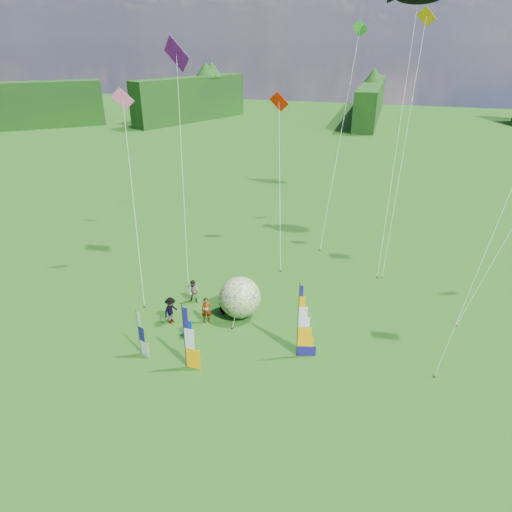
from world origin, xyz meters
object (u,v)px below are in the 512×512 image
(side_banner_left, at_px, (184,338))
(camp_chair, at_px, (187,330))
(spectator_a, at_px, (206,310))
(spectator_c, at_px, (171,310))
(kite_whale, at_px, (400,121))
(side_banner_far, at_px, (139,333))
(bol_inflatable, at_px, (240,297))
(spectator_b, at_px, (194,292))
(feather_banner_main, at_px, (298,322))
(spectator_d, at_px, (222,303))

(side_banner_left, height_order, camp_chair, side_banner_left)
(spectator_a, height_order, camp_chair, spectator_a)
(spectator_c, xyz_separation_m, camp_chair, (1.52, -1.10, -0.41))
(camp_chair, bearing_deg, spectator_a, 62.12)
(spectator_c, height_order, camp_chair, spectator_c)
(spectator_a, bearing_deg, camp_chair, -133.22)
(spectator_c, bearing_deg, kite_whale, -24.74)
(side_banner_far, xyz_separation_m, bol_inflatable, (4.11, 5.26, -0.10))
(side_banner_far, bearing_deg, camp_chair, 71.02)
(side_banner_far, xyz_separation_m, spectator_c, (0.28, 3.28, -0.53))
(spectator_c, bearing_deg, spectator_b, 4.89)
(feather_banner_main, xyz_separation_m, side_banner_far, (-8.39, -2.27, -0.84))
(side_banner_far, bearing_deg, side_banner_left, 14.08)
(bol_inflatable, xyz_separation_m, spectator_b, (-3.44, 0.64, -0.50))
(feather_banner_main, relative_size, bol_inflatable, 1.71)
(side_banner_left, height_order, bol_inflatable, side_banner_left)
(side_banner_far, xyz_separation_m, camp_chair, (1.81, 2.18, -0.94))
(spectator_b, distance_m, spectator_d, 2.39)
(side_banner_far, distance_m, spectator_b, 5.96)
(camp_chair, bearing_deg, kite_whale, 46.75)
(bol_inflatable, bearing_deg, camp_chair, -126.80)
(side_banner_far, relative_size, kite_whale, 0.14)
(spectator_b, height_order, kite_whale, kite_whale)
(camp_chair, relative_size, kite_whale, 0.05)
(feather_banner_main, xyz_separation_m, spectator_d, (-5.45, 2.89, -1.47))
(feather_banner_main, xyz_separation_m, camp_chair, (-6.58, -0.09, -1.78))
(bol_inflatable, xyz_separation_m, spectator_d, (-1.17, -0.10, -0.53))
(spectator_c, xyz_separation_m, kite_whale, (12.18, 15.56, 9.45))
(bol_inflatable, bearing_deg, side_banner_far, -127.99)
(spectator_d, distance_m, camp_chair, 3.20)
(bol_inflatable, bearing_deg, kite_whale, 58.39)
(camp_chair, bearing_deg, spectator_d, 58.51)
(feather_banner_main, distance_m, side_banner_left, 6.08)
(side_banner_far, height_order, camp_chair, side_banner_far)
(feather_banner_main, relative_size, kite_whale, 0.22)
(side_banner_left, bearing_deg, feather_banner_main, 26.65)
(side_banner_left, bearing_deg, side_banner_far, 174.72)
(spectator_b, distance_m, kite_whale, 19.93)
(side_banner_far, relative_size, spectator_c, 1.61)
(spectator_a, relative_size, spectator_b, 1.05)
(spectator_c, relative_size, kite_whale, 0.08)
(kite_whale, bearing_deg, spectator_a, -140.11)
(side_banner_left, xyz_separation_m, spectator_d, (0.03, 5.49, -1.12))
(bol_inflatable, bearing_deg, side_banner_left, -102.12)
(bol_inflatable, bearing_deg, spectator_a, -143.44)
(spectator_d, bearing_deg, spectator_a, 108.75)
(spectator_b, xyz_separation_m, kite_whale, (11.80, 12.95, 9.51))
(bol_inflatable, relative_size, spectator_c, 1.50)
(bol_inflatable, relative_size, spectator_d, 1.69)
(feather_banner_main, relative_size, spectator_c, 2.56)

